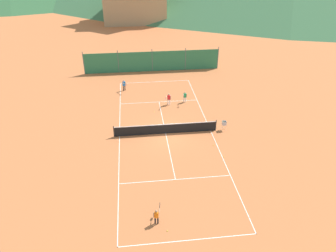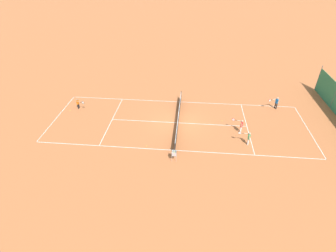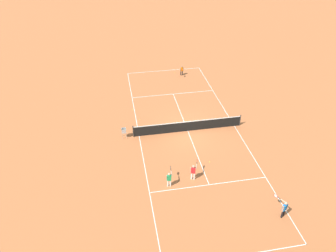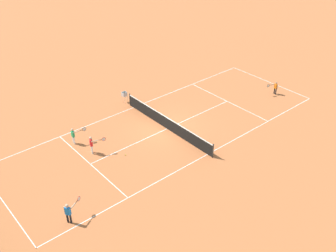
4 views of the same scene
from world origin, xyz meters
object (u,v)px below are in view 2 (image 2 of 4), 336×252
object	(u,v)px
player_near_baseline	(248,137)
ball_hopper	(174,154)
player_far_baseline	(241,125)
tennis_ball_by_net_left	(70,111)
tennis_ball_by_net_right	(222,121)
player_far_service	(276,102)
tennis_ball_far_corner	(147,146)
tennis_ball_near_corner	(125,148)
tennis_net	(178,118)
player_near_service	(78,103)

from	to	relation	value
player_near_baseline	ball_hopper	world-z (taller)	player_near_baseline
player_far_baseline	tennis_ball_by_net_left	xyz separation A→B (m)	(-2.08, -16.72, -0.70)
player_far_baseline	tennis_ball_by_net_right	bearing A→B (deg)	-138.06
tennis_ball_by_net_left	ball_hopper	xyz separation A→B (m)	(6.44, 11.09, 0.62)
player_far_service	tennis_ball_by_net_right	size ratio (longest dim) A/B	19.42
tennis_ball_by_net_right	player_near_baseline	bearing A→B (deg)	28.37
player_far_baseline	tennis_ball_far_corner	size ratio (longest dim) A/B	19.13
tennis_ball_by_net_left	tennis_ball_near_corner	size ratio (longest dim) A/B	1.00
player_far_baseline	ball_hopper	world-z (taller)	player_far_baseline
player_far_service	tennis_ball_by_net_left	distance (m)	21.03
player_far_baseline	tennis_ball_near_corner	distance (m)	10.30
tennis_net	player_far_baseline	size ratio (longest dim) A/B	7.27
player_near_service	tennis_net	bearing A→B (deg)	80.63
tennis_ball_by_net_right	tennis_ball_near_corner	distance (m)	9.63
tennis_net	tennis_ball_far_corner	size ratio (longest dim) A/B	139.09
tennis_net	player_far_baseline	bearing A→B (deg)	80.53
player_near_baseline	tennis_ball_by_net_right	distance (m)	3.90
tennis_ball_near_corner	ball_hopper	distance (m)	4.29
player_far_service	player_near_service	distance (m)	20.21
tennis_net	player_near_service	xyz separation A→B (m)	(-1.71, -10.34, 0.15)
tennis_net	tennis_ball_by_net_right	size ratio (longest dim) A/B	139.09
tennis_net	tennis_ball_by_net_left	size ratio (longest dim) A/B	139.09
tennis_ball_by_net_left	tennis_ball_far_corner	size ratio (longest dim) A/B	1.00
tennis_ball_near_corner	ball_hopper	world-z (taller)	ball_hopper
player_far_service	player_near_service	world-z (taller)	player_far_service
player_far_service	player_near_service	bearing A→B (deg)	-84.52
player_far_baseline	tennis_ball_by_net_right	distance (m)	2.30
tennis_ball_far_corner	tennis_ball_near_corner	world-z (taller)	same
tennis_net	tennis_ball_far_corner	distance (m)	4.53
tennis_net	tennis_ball_near_corner	bearing A→B (deg)	-44.13
tennis_net	tennis_ball_far_corner	world-z (taller)	tennis_net
player_near_baseline	player_near_service	xyz separation A→B (m)	(-4.40, -16.33, -0.05)
tennis_net	player_near_baseline	xyz separation A→B (m)	(2.69, 5.99, 0.20)
tennis_net	player_near_baseline	world-z (taller)	player_near_baseline
player_far_baseline	ball_hopper	bearing A→B (deg)	-52.24
tennis_ball_near_corner	tennis_ball_by_net_left	bearing A→B (deg)	-127.60
player_far_baseline	player_near_service	distance (m)	16.19
player_near_service	tennis_ball_far_corner	world-z (taller)	player_near_service
tennis_net	player_far_service	world-z (taller)	player_far_service
tennis_net	player_far_service	xyz separation A→B (m)	(-3.64, 9.78, 0.25)
tennis_ball_far_corner	tennis_ball_by_net_left	bearing A→B (deg)	-119.65
tennis_ball_near_corner	ball_hopper	xyz separation A→B (m)	(1.06, 4.11, 0.62)
player_far_service	tennis_ball_far_corner	bearing A→B (deg)	-58.60
tennis_net	tennis_ball_near_corner	size ratio (longest dim) A/B	139.09
player_near_service	ball_hopper	size ratio (longest dim) A/B	1.24
player_near_baseline	player_far_baseline	bearing A→B (deg)	-168.29
ball_hopper	tennis_ball_by_net_right	bearing A→B (deg)	145.15
tennis_ball_near_corner	player_near_baseline	bearing A→B (deg)	98.71
tennis_ball_near_corner	ball_hopper	bearing A→B (deg)	75.52
tennis_ball_far_corner	ball_hopper	size ratio (longest dim) A/B	0.07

